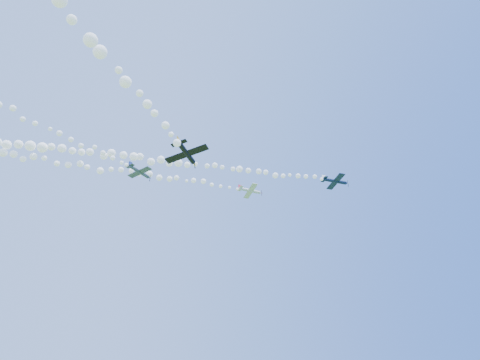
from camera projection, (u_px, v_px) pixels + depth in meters
name	position (u px, v px, depth m)	size (l,w,h in m)	color
plane_white	(250.00, 191.00, 102.67)	(6.61, 6.95, 2.39)	silver
smoke_trail_white	(84.00, 166.00, 90.71)	(76.45, 8.83, 2.84)	white
plane_navy	(335.00, 181.00, 103.18)	(7.46, 7.92, 2.66)	#0D1939
smoke_trail_navy	(165.00, 161.00, 93.57)	(81.40, 16.56, 2.92)	white
plane_grey	(140.00, 172.00, 88.13)	(6.18, 6.57, 2.56)	#394453
plane_black	(187.00, 153.00, 68.47)	(6.70, 6.48, 2.60)	black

